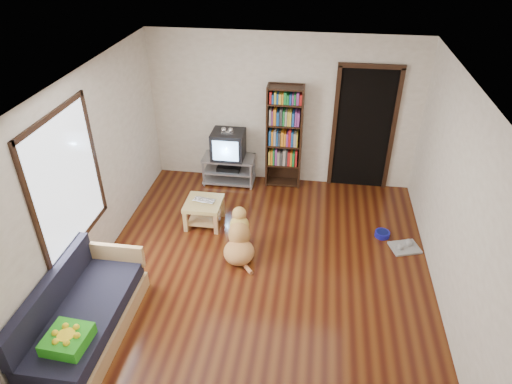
# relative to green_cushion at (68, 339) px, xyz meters

# --- Properties ---
(ground) EXTENTS (5.00, 5.00, 0.00)m
(ground) POSITION_rel_green_cushion_xyz_m (1.75, 1.86, -0.49)
(ground) COLOR #56280E
(ground) RESTS_ON ground
(ceiling) EXTENTS (5.00, 5.00, 0.00)m
(ceiling) POSITION_rel_green_cushion_xyz_m (1.75, 1.86, 2.11)
(ceiling) COLOR white
(ceiling) RESTS_ON ground
(wall_back) EXTENTS (4.50, 0.00, 4.50)m
(wall_back) POSITION_rel_green_cushion_xyz_m (1.75, 4.36, 0.81)
(wall_back) COLOR silver
(wall_back) RESTS_ON ground
(wall_front) EXTENTS (4.50, 0.00, 4.50)m
(wall_front) POSITION_rel_green_cushion_xyz_m (1.75, -0.64, 0.81)
(wall_front) COLOR silver
(wall_front) RESTS_ON ground
(wall_left) EXTENTS (0.00, 5.00, 5.00)m
(wall_left) POSITION_rel_green_cushion_xyz_m (-0.50, 1.86, 0.81)
(wall_left) COLOR silver
(wall_left) RESTS_ON ground
(wall_right) EXTENTS (0.00, 5.00, 5.00)m
(wall_right) POSITION_rel_green_cushion_xyz_m (4.00, 1.86, 0.81)
(wall_right) COLOR silver
(wall_right) RESTS_ON ground
(green_cushion) EXTENTS (0.44, 0.44, 0.14)m
(green_cushion) POSITION_rel_green_cushion_xyz_m (0.00, 0.00, 0.00)
(green_cushion) COLOR green
(green_cushion) RESTS_ON sofa
(laptop) EXTENTS (0.36, 0.26, 0.03)m
(laptop) POSITION_rel_green_cushion_xyz_m (0.71, 2.78, -0.08)
(laptop) COLOR silver
(laptop) RESTS_ON coffee_table
(dog_bowl) EXTENTS (0.22, 0.22, 0.08)m
(dog_bowl) POSITION_rel_green_cushion_xyz_m (3.43, 2.86, -0.45)
(dog_bowl) COLOR #151796
(dog_bowl) RESTS_ON ground
(grey_rag) EXTENTS (0.48, 0.43, 0.03)m
(grey_rag) POSITION_rel_green_cushion_xyz_m (3.73, 2.61, -0.47)
(grey_rag) COLOR #A3A3A3
(grey_rag) RESTS_ON ground
(window) EXTENTS (0.03, 1.46, 1.70)m
(window) POSITION_rel_green_cushion_xyz_m (-0.48, 1.36, 1.01)
(window) COLOR white
(window) RESTS_ON wall_left
(doorway) EXTENTS (1.03, 0.05, 2.19)m
(doorway) POSITION_rel_green_cushion_xyz_m (3.10, 4.34, 0.63)
(doorway) COLOR black
(doorway) RESTS_ON wall_back
(tv_stand) EXTENTS (0.90, 0.45, 0.50)m
(tv_stand) POSITION_rel_green_cushion_xyz_m (0.85, 4.11, -0.22)
(tv_stand) COLOR #99999E
(tv_stand) RESTS_ON ground
(crt_tv) EXTENTS (0.55, 0.52, 0.58)m
(crt_tv) POSITION_rel_green_cushion_xyz_m (0.85, 4.14, 0.25)
(crt_tv) COLOR black
(crt_tv) RESTS_ON tv_stand
(bookshelf) EXTENTS (0.60, 0.30, 1.80)m
(bookshelf) POSITION_rel_green_cushion_xyz_m (1.80, 4.21, 0.51)
(bookshelf) COLOR black
(bookshelf) RESTS_ON ground
(sofa) EXTENTS (0.80, 1.80, 0.80)m
(sofa) POSITION_rel_green_cushion_xyz_m (-0.12, 0.48, -0.23)
(sofa) COLOR tan
(sofa) RESTS_ON ground
(coffee_table) EXTENTS (0.55, 0.55, 0.40)m
(coffee_table) POSITION_rel_green_cushion_xyz_m (0.71, 2.81, -0.21)
(coffee_table) COLOR tan
(coffee_table) RESTS_ON ground
(dog) EXTENTS (0.49, 0.81, 0.69)m
(dog) POSITION_rel_green_cushion_xyz_m (1.38, 2.15, -0.24)
(dog) COLOR tan
(dog) RESTS_ON ground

